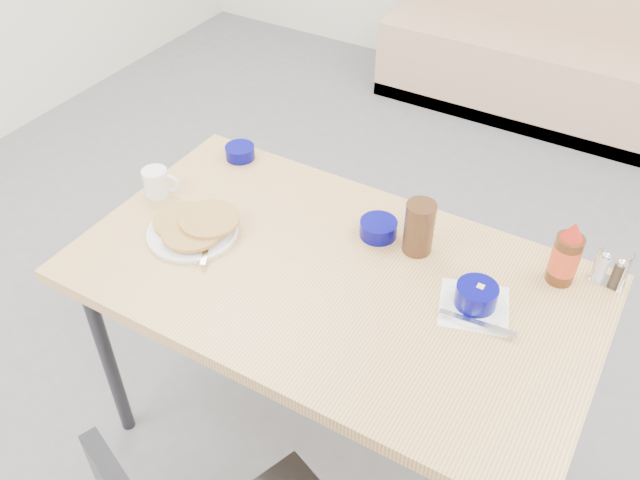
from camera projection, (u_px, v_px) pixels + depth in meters
The scene contains 11 objects.
booth_bench at pixel (558, 54), 3.74m from camera, with size 1.90×0.56×1.22m.
dining_table at pixel (332, 290), 1.86m from camera, with size 1.40×0.80×0.76m.
pancake_plate at pixel (194, 228), 1.93m from camera, with size 0.26×0.26×0.05m.
coffee_mug at pixel (157, 182), 2.06m from camera, with size 0.11×0.08×0.09m.
grits_setting at pixel (476, 299), 1.70m from camera, with size 0.24×0.22×0.07m.
creamer_bowl at pixel (240, 152), 2.22m from camera, with size 0.10×0.10×0.04m.
butter_bowl at pixel (378, 228), 1.92m from camera, with size 0.11×0.11×0.05m.
amber_tumbler at pixel (419, 228), 1.84m from camera, with size 0.08×0.08×0.16m, color #3E2413.
condiment_caddy at pixel (610, 271), 1.77m from camera, with size 0.10×0.06×0.11m.
syrup_bottle at pixel (566, 256), 1.74m from camera, with size 0.07×0.07×0.19m.
sugar_wrapper at pixel (205, 246), 1.90m from camera, with size 0.04×0.03×0.00m, color #F4517A.
Camera 1 is at (0.64, -0.90, 2.02)m, focal length 38.00 mm.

